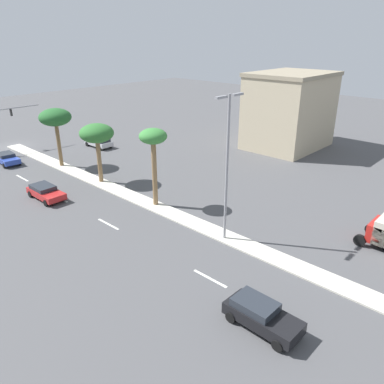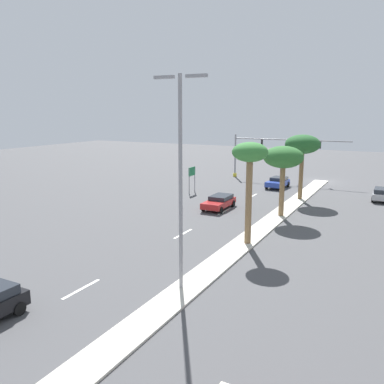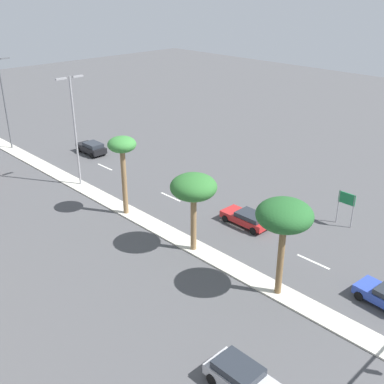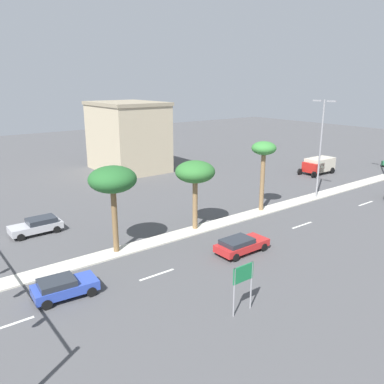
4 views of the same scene
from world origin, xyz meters
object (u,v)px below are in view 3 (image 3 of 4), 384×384
object	(u,v)px
sedan_red_center	(247,218)
street_lamp_center	(74,124)
palm_tree_near	(122,149)
street_lamp_mid	(4,97)
palm_tree_trailing	(194,188)
sedan_black_inboard	(92,148)
directional_road_sign	(346,202)
palm_tree_rear	(284,217)
sedan_silver_front	(244,379)

from	to	relation	value
sedan_red_center	street_lamp_center	bearing A→B (deg)	107.65
palm_tree_near	street_lamp_center	distance (m)	8.69
street_lamp_center	sedan_red_center	size ratio (longest dim) A/B	2.48
street_lamp_mid	sedan_red_center	distance (m)	34.73
street_lamp_center	palm_tree_trailing	bearing A→B (deg)	-91.93
sedan_black_inboard	sedan_red_center	bearing A→B (deg)	-91.25
street_lamp_center	street_lamp_mid	distance (m)	16.09
palm_tree_trailing	palm_tree_near	distance (m)	8.82
palm_tree_trailing	street_lamp_center	distance (m)	17.49
street_lamp_center	sedan_black_inboard	world-z (taller)	street_lamp_center
palm_tree_trailing	directional_road_sign	bearing A→B (deg)	-26.25
palm_tree_trailing	sedan_black_inboard	world-z (taller)	palm_tree_trailing
palm_tree_near	sedan_red_center	bearing A→B (deg)	-55.39
palm_tree_trailing	palm_tree_rear	bearing A→B (deg)	-88.88
palm_tree_trailing	sedan_black_inboard	size ratio (longest dim) A/B	1.46
palm_tree_rear	sedan_black_inboard	bearing A→B (deg)	78.63
directional_road_sign	palm_tree_near	world-z (taller)	palm_tree_near
palm_tree_rear	palm_tree_trailing	world-z (taller)	palm_tree_rear
palm_tree_rear	sedan_black_inboard	distance (m)	33.89
street_lamp_center	sedan_red_center	world-z (taller)	street_lamp_center
directional_road_sign	palm_tree_trailing	world-z (taller)	palm_tree_trailing
directional_road_sign	street_lamp_mid	world-z (taller)	street_lamp_mid
palm_tree_trailing	sedan_silver_front	xyz separation A→B (m)	(-7.80, -11.75, -4.57)
sedan_black_inboard	sedan_silver_front	xyz separation A→B (m)	(-14.56, -36.58, -0.04)
palm_tree_trailing	sedan_silver_front	world-z (taller)	palm_tree_trailing
palm_tree_rear	palm_tree_trailing	distance (m)	8.05
street_lamp_center	sedan_black_inboard	size ratio (longest dim) A/B	2.58
sedan_black_inboard	palm_tree_near	bearing A→B (deg)	-112.90
street_lamp_mid	sedan_black_inboard	distance (m)	12.11
palm_tree_rear	palm_tree_near	distance (m)	16.81
sedan_black_inboard	palm_tree_rear	bearing A→B (deg)	-101.37
sedan_black_inboard	sedan_silver_front	bearing A→B (deg)	-111.71
palm_tree_rear	sedan_red_center	bearing A→B (deg)	52.07
sedan_black_inboard	sedan_silver_front	size ratio (longest dim) A/B	0.97
street_lamp_mid	sedan_red_center	world-z (taller)	street_lamp_mid
street_lamp_mid	sedan_silver_front	bearing A→B (deg)	-100.47
street_lamp_center	street_lamp_mid	world-z (taller)	street_lamp_center
palm_tree_trailing	street_lamp_center	bearing A→B (deg)	88.07
directional_road_sign	sedan_red_center	distance (m)	8.52
palm_tree_rear	street_lamp_center	xyz separation A→B (m)	(0.43, 25.47, 0.65)
palm_tree_rear	sedan_black_inboard	size ratio (longest dim) A/B	1.60
palm_tree_trailing	street_lamp_center	world-z (taller)	street_lamp_center
palm_tree_rear	street_lamp_mid	xyz separation A→B (m)	(0.41, 41.55, 0.64)
palm_tree_near	sedan_silver_front	world-z (taller)	palm_tree_near
street_lamp_center	palm_tree_near	bearing A→B (deg)	-93.99
street_lamp_center	sedan_black_inboard	bearing A→B (deg)	50.11
directional_road_sign	sedan_red_center	xyz separation A→B (m)	(-6.06, 5.80, -1.49)
palm_tree_rear	sedan_red_center	size ratio (longest dim) A/B	1.54
palm_tree_trailing	street_lamp_center	size ratio (longest dim) A/B	0.57
palm_tree_near	sedan_red_center	distance (m)	12.27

